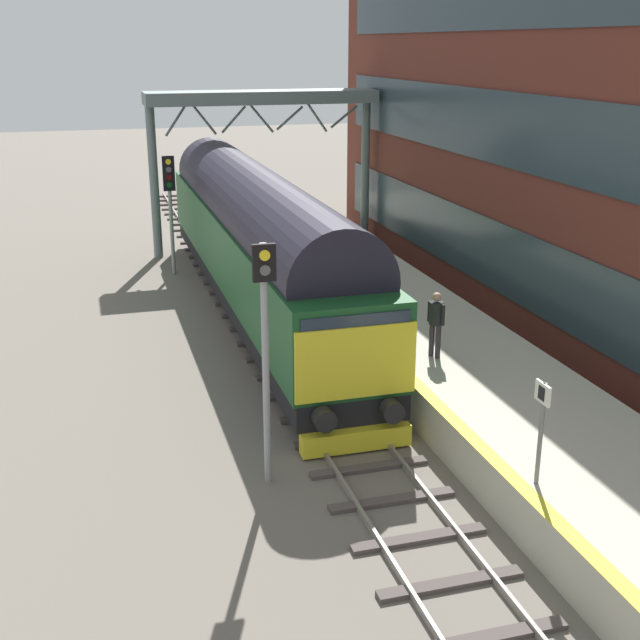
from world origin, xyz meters
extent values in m
plane|color=#676057|center=(0.00, 0.00, 0.00)|extent=(140.00, 140.00, 0.00)
cube|color=slate|center=(-0.72, 0.00, 0.07)|extent=(0.07, 60.00, 0.15)
cube|color=slate|center=(0.72, 0.00, 0.07)|extent=(0.07, 60.00, 0.15)
cube|color=#4B4240|center=(0.00, -9.33, 0.04)|extent=(2.50, 0.26, 0.09)
cube|color=#4B4240|center=(0.00, -8.00, 0.04)|extent=(2.50, 0.26, 0.09)
cube|color=#4B4240|center=(0.00, -6.67, 0.04)|extent=(2.50, 0.26, 0.09)
cube|color=#4B4240|center=(0.00, -5.33, 0.04)|extent=(2.50, 0.26, 0.09)
cube|color=#4B4240|center=(0.00, -4.00, 0.04)|extent=(2.50, 0.26, 0.09)
cube|color=#4B4240|center=(0.00, -2.67, 0.04)|extent=(2.50, 0.26, 0.09)
cube|color=#4B4240|center=(0.00, -1.33, 0.04)|extent=(2.50, 0.26, 0.09)
cube|color=#4B4240|center=(0.00, 0.00, 0.04)|extent=(2.50, 0.26, 0.09)
cube|color=#4B4240|center=(0.00, 1.33, 0.04)|extent=(2.50, 0.26, 0.09)
cube|color=#4B4240|center=(0.00, 2.67, 0.04)|extent=(2.50, 0.26, 0.09)
cube|color=#4B4240|center=(0.00, 4.00, 0.04)|extent=(2.50, 0.26, 0.09)
cube|color=#4B4240|center=(0.00, 5.33, 0.04)|extent=(2.50, 0.26, 0.09)
cube|color=#4B4240|center=(0.00, 6.67, 0.04)|extent=(2.50, 0.26, 0.09)
cube|color=#4B4240|center=(0.00, 8.00, 0.04)|extent=(2.50, 0.26, 0.09)
cube|color=#4B4240|center=(0.00, 9.33, 0.04)|extent=(2.50, 0.26, 0.09)
cube|color=#4B4240|center=(0.00, 10.67, 0.04)|extent=(2.50, 0.26, 0.09)
cube|color=#4B4240|center=(0.00, 12.00, 0.04)|extent=(2.50, 0.26, 0.09)
cube|color=#4B4240|center=(0.00, 13.33, 0.04)|extent=(2.50, 0.26, 0.09)
cube|color=#4B4240|center=(0.00, 14.67, 0.04)|extent=(2.50, 0.26, 0.09)
cube|color=#4B4240|center=(0.00, 16.00, 0.04)|extent=(2.50, 0.26, 0.09)
cube|color=#4B4240|center=(0.00, 17.33, 0.04)|extent=(2.50, 0.26, 0.09)
cube|color=#4B4240|center=(0.00, 18.67, 0.04)|extent=(2.50, 0.26, 0.09)
cube|color=#4B4240|center=(0.00, 20.00, 0.04)|extent=(2.50, 0.26, 0.09)
cube|color=#4B4240|center=(0.00, 21.33, 0.04)|extent=(2.50, 0.26, 0.09)
cube|color=#4B4240|center=(0.00, 22.67, 0.04)|extent=(2.50, 0.26, 0.09)
cube|color=#4B4240|center=(0.00, 24.00, 0.04)|extent=(2.50, 0.26, 0.09)
cube|color=#4B4240|center=(0.00, 25.33, 0.04)|extent=(2.50, 0.26, 0.09)
cube|color=#4B4240|center=(0.00, 26.67, 0.04)|extent=(2.50, 0.26, 0.09)
cube|color=#4B4240|center=(0.00, 28.00, 0.04)|extent=(2.50, 0.26, 0.09)
cube|color=#4B4240|center=(0.00, 29.33, 0.04)|extent=(2.50, 0.26, 0.09)
cube|color=#B4B19D|center=(3.60, 0.00, 0.50)|extent=(4.00, 44.00, 1.00)
cube|color=yellow|center=(1.75, 0.00, 1.00)|extent=(0.30, 44.00, 0.01)
cube|color=#5D2920|center=(8.99, 1.74, 5.75)|extent=(4.09, 34.75, 11.50)
cube|color=#2B3A41|center=(6.91, 1.74, 2.11)|extent=(0.06, 31.97, 2.15)
cube|color=#2B3A41|center=(6.91, 1.74, 5.94)|extent=(0.06, 31.97, 2.15)
cube|color=black|center=(0.00, 6.93, 0.82)|extent=(2.56, 19.95, 0.60)
cube|color=#154720|center=(0.00, 6.93, 2.17)|extent=(2.70, 19.95, 2.10)
cylinder|color=black|center=(0.00, 6.93, 3.40)|extent=(2.56, 18.35, 2.57)
cube|color=yellow|center=(0.00, -3.08, 2.02)|extent=(2.65, 0.08, 1.58)
cube|color=#232D3D|center=(0.00, -3.06, 2.75)|extent=(2.38, 0.04, 0.64)
cube|color=#232D3D|center=(1.37, 6.93, 2.47)|extent=(0.04, 13.96, 0.44)
cylinder|color=black|center=(-0.75, -3.29, 0.92)|extent=(0.48, 0.35, 0.48)
cylinder|color=black|center=(0.75, -3.29, 0.92)|extent=(0.48, 0.35, 0.48)
cube|color=yellow|center=(0.00, -3.14, 0.29)|extent=(2.43, 0.36, 0.47)
cylinder|color=black|center=(0.00, -1.15, 0.52)|extent=(1.64, 1.04, 1.04)
cylinder|color=black|center=(0.00, -0.05, 0.52)|extent=(1.64, 1.04, 1.04)
cylinder|color=black|center=(0.00, 1.05, 0.52)|extent=(1.64, 1.04, 1.04)
cylinder|color=black|center=(0.00, 12.81, 0.52)|extent=(1.64, 1.04, 1.04)
cylinder|color=black|center=(0.00, 13.91, 0.52)|extent=(1.64, 1.04, 1.04)
cylinder|color=black|center=(0.00, 15.01, 0.52)|extent=(1.64, 1.04, 1.04)
cylinder|color=gray|center=(-2.09, -3.85, 2.44)|extent=(0.14, 0.14, 4.88)
cube|color=black|center=(-2.09, -3.91, 4.52)|extent=(0.44, 0.10, 0.71)
cylinder|color=yellow|center=(-2.09, -3.97, 4.68)|extent=(0.20, 0.06, 0.20)
cylinder|color=#50504E|center=(-2.09, -3.97, 4.40)|extent=(0.20, 0.06, 0.20)
cylinder|color=gray|center=(-2.09, 12.48, 2.22)|extent=(0.14, 0.14, 4.44)
cube|color=black|center=(-2.09, 12.42, 3.81)|extent=(0.44, 0.10, 1.27)
cylinder|color=yellow|center=(-2.09, 12.36, 4.24)|extent=(0.20, 0.06, 0.20)
cylinder|color=#50504E|center=(-2.09, 12.36, 3.96)|extent=(0.20, 0.06, 0.20)
cylinder|color=#500807|center=(-2.09, 12.36, 3.68)|extent=(0.20, 0.06, 0.20)
cylinder|color=#0A3E13|center=(-2.09, 12.36, 3.40)|extent=(0.20, 0.06, 0.20)
cylinder|color=slate|center=(2.05, -6.98, 1.96)|extent=(0.08, 0.08, 1.90)
cube|color=white|center=(2.02, -6.98, 2.73)|extent=(0.05, 0.44, 0.36)
cube|color=black|center=(1.99, -6.98, 2.73)|extent=(0.01, 0.20, 0.24)
cylinder|color=#312832|center=(2.86, -0.87, 1.43)|extent=(0.13, 0.13, 0.84)
cylinder|color=#312832|center=(2.77, -0.69, 1.43)|extent=(0.13, 0.13, 0.84)
cylinder|color=black|center=(2.81, -0.78, 2.13)|extent=(0.46, 0.46, 0.56)
sphere|color=tan|center=(2.81, -0.78, 2.54)|extent=(0.22, 0.22, 0.22)
cylinder|color=black|center=(2.91, -0.96, 2.13)|extent=(0.09, 0.09, 0.52)
cylinder|color=black|center=(2.71, -0.59, 2.13)|extent=(0.09, 0.09, 0.52)
cylinder|color=slate|center=(-2.40, 15.23, 3.02)|extent=(0.36, 0.36, 6.04)
cylinder|color=slate|center=(6.50, 15.23, 3.02)|extent=(0.36, 0.36, 6.04)
cube|color=slate|center=(2.05, 15.23, 6.29)|extent=(9.30, 2.00, 0.50)
cylinder|color=slate|center=(-1.42, 15.23, 5.44)|extent=(0.89, 0.10, 1.20)
cylinder|color=slate|center=(-0.26, 15.23, 5.44)|extent=(0.93, 0.10, 1.17)
cylinder|color=slate|center=(0.89, 15.23, 5.44)|extent=(1.04, 0.10, 1.08)
cylinder|color=slate|center=(2.05, 15.23, 5.44)|extent=(0.97, 0.10, 1.14)
cylinder|color=slate|center=(3.21, 15.23, 5.44)|extent=(1.15, 0.10, 0.97)
cylinder|color=slate|center=(4.36, 15.23, 5.44)|extent=(0.89, 0.10, 1.20)
cylinder|color=slate|center=(5.52, 15.23, 5.44)|extent=(1.18, 0.10, 0.93)
camera|label=1|loc=(-5.15, -18.26, 8.34)|focal=46.38mm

